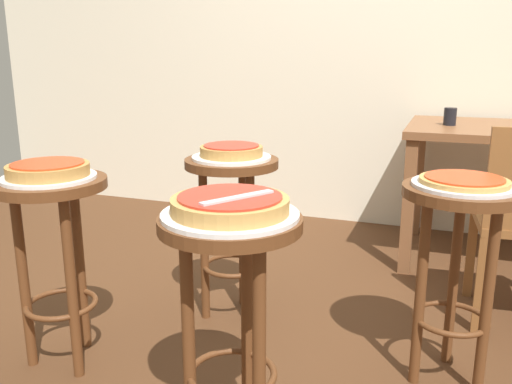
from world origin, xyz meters
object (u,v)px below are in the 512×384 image
(serving_plate_rear, at_px, (231,157))
(serving_plate_leftside, at_px, (464,185))
(serving_plate_foreground, at_px, (230,215))
(dining_table, at_px, (510,147))
(pizza_leftside, at_px, (464,180))
(stool_foreground, at_px, (231,281))
(cup_near_edge, at_px, (450,116))
(pizza_rear, at_px, (231,151))
(pizza_server_knife, at_px, (238,197))
(serving_plate_middle, at_px, (49,177))
(stool_middle, at_px, (54,230))
(stool_leftside, at_px, (458,240))
(stool_rear, at_px, (232,202))
(pizza_middle, at_px, (48,169))
(pizza_foreground, at_px, (230,204))

(serving_plate_rear, bearing_deg, serving_plate_leftside, -11.64)
(serving_plate_foreground, relative_size, dining_table, 0.35)
(pizza_leftside, bearing_deg, serving_plate_foreground, -135.60)
(serving_plate_rear, bearing_deg, stool_foreground, -67.49)
(serving_plate_rear, bearing_deg, cup_near_edge, 52.01)
(pizza_rear, distance_m, pizza_server_knife, 0.84)
(serving_plate_foreground, bearing_deg, serving_plate_middle, 165.67)
(stool_middle, distance_m, stool_leftside, 1.39)
(serving_plate_foreground, height_order, stool_rear, serving_plate_foreground)
(stool_middle, bearing_deg, pizza_leftside, 15.66)
(stool_rear, relative_size, serving_plate_rear, 2.15)
(stool_leftside, distance_m, pizza_leftside, 0.20)
(stool_foreground, xyz_separation_m, pizza_rear, (-0.31, 0.75, 0.22))
(serving_plate_foreground, xyz_separation_m, pizza_rear, (-0.31, 0.75, 0.03))
(pizza_middle, bearing_deg, pizza_leftside, 15.66)
(serving_plate_leftside, height_order, cup_near_edge, cup_near_edge)
(serving_plate_foreground, height_order, cup_near_edge, cup_near_edge)
(pizza_foreground, xyz_separation_m, pizza_leftside, (0.58, 0.57, -0.01))
(serving_plate_middle, distance_m, cup_near_edge, 2.04)
(serving_plate_leftside, relative_size, pizza_leftside, 1.17)
(stool_middle, xyz_separation_m, serving_plate_leftside, (1.33, 0.37, 0.19))
(stool_middle, relative_size, serving_plate_leftside, 2.13)
(pizza_rear, xyz_separation_m, pizza_server_knife, (0.34, -0.77, 0.03))
(pizza_leftside, relative_size, cup_near_edge, 3.02)
(cup_near_edge, bearing_deg, stool_foreground, -105.76)
(pizza_foreground, height_order, serving_plate_leftside, pizza_foreground)
(stool_leftside, xyz_separation_m, cup_near_edge, (-0.07, 1.23, 0.28))
(serving_plate_middle, bearing_deg, pizza_foreground, -14.33)
(stool_foreground, bearing_deg, pizza_foreground, 0.00)
(serving_plate_middle, bearing_deg, cup_near_edge, 51.80)
(stool_foreground, bearing_deg, serving_plate_rear, 112.51)
(pizza_rear, bearing_deg, pizza_server_knife, -66.13)
(serving_plate_leftside, relative_size, stool_rear, 0.47)
(pizza_foreground, xyz_separation_m, serving_plate_middle, (-0.76, 0.19, -0.03))
(stool_middle, xyz_separation_m, pizza_middle, (0.00, 0.00, 0.22))
(stool_rear, height_order, dining_table, dining_table)
(pizza_foreground, relative_size, pizza_rear, 1.22)
(pizza_rear, xyz_separation_m, cup_near_edge, (0.82, 1.05, 0.06))
(cup_near_edge, bearing_deg, stool_middle, -128.20)
(stool_middle, relative_size, dining_table, 0.67)
(stool_foreground, distance_m, pizza_foreground, 0.22)
(stool_middle, distance_m, serving_plate_leftside, 1.40)
(stool_leftside, bearing_deg, pizza_leftside, 0.00)
(stool_foreground, bearing_deg, cup_near_edge, 74.24)
(stool_leftside, relative_size, pizza_rear, 2.73)
(pizza_foreground, relative_size, serving_plate_middle, 0.98)
(stool_leftside, height_order, stool_rear, same)
(serving_plate_leftside, bearing_deg, pizza_foreground, -135.60)
(serving_plate_middle, height_order, stool_leftside, serving_plate_middle)
(pizza_rear, bearing_deg, serving_plate_leftside, -11.64)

